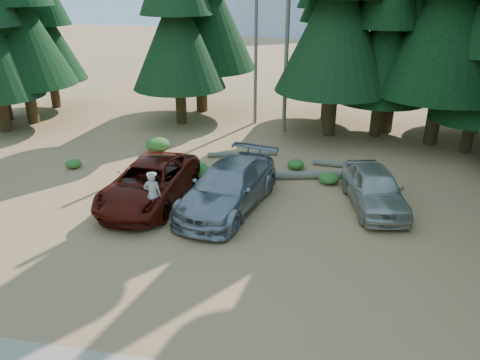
{
  "coord_description": "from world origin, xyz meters",
  "views": [
    {
      "loc": [
        3.11,
        -13.02,
        8.59
      ],
      "look_at": [
        0.05,
        3.74,
        1.25
      ],
      "focal_mm": 35.0,
      "sensor_mm": 36.0,
      "label": 1
    }
  ],
  "objects": [
    {
      "name": "ground",
      "position": [
        0.0,
        0.0,
        0.0
      ],
      "size": [
        160.0,
        160.0,
        0.0
      ],
      "primitive_type": "plane",
      "color": "#AE894A",
      "rests_on": "ground"
    },
    {
      "name": "forest_belt_north",
      "position": [
        0.0,
        15.0,
        0.0
      ],
      "size": [
        36.0,
        7.0,
        22.0
      ],
      "primitive_type": null,
      "color": "black",
      "rests_on": "ground"
    },
    {
      "name": "log_right",
      "position": [
        2.67,
        7.34,
        0.18
      ],
      "size": [
        5.43,
        1.53,
        0.35
      ],
      "primitive_type": "cylinder",
      "rotation": [
        0.0,
        1.57,
        0.22
      ],
      "color": "#665F52",
      "rests_on": "ground"
    },
    {
      "name": "shrub_left",
      "position": [
        -2.63,
        7.3,
        0.22
      ],
      "size": [
        0.8,
        0.8,
        0.44
      ],
      "primitive_type": "ellipsoid",
      "color": "#206B25",
      "rests_on": "ground"
    },
    {
      "name": "shrub_right",
      "position": [
        3.57,
        6.97,
        0.26
      ],
      "size": [
        0.94,
        0.94,
        0.52
      ],
      "primitive_type": "ellipsoid",
      "color": "#206B25",
      "rests_on": "ground"
    },
    {
      "name": "log_left",
      "position": [
        -0.89,
        9.76,
        0.13
      ],
      "size": [
        3.64,
        1.31,
        0.27
      ],
      "primitive_type": "cylinder",
      "rotation": [
        0.0,
        1.57,
        0.29
      ],
      "color": "#665F52",
      "rests_on": "ground"
    },
    {
      "name": "shrub_far_left",
      "position": [
        -5.63,
        9.88,
        0.35
      ],
      "size": [
        1.26,
        1.26,
        0.69
      ],
      "primitive_type": "ellipsoid",
      "color": "#206B25",
      "rests_on": "ground"
    },
    {
      "name": "shrub_center_right",
      "position": [
        1.97,
        8.49,
        0.23
      ],
      "size": [
        0.83,
        0.83,
        0.45
      ],
      "primitive_type": "ellipsoid",
      "color": "#206B25",
      "rests_on": "ground"
    },
    {
      "name": "red_pickup",
      "position": [
        -3.77,
        3.73,
        0.84
      ],
      "size": [
        3.07,
        6.19,
        1.69
      ],
      "primitive_type": "imported",
      "rotation": [
        0.0,
        0.0,
        -0.05
      ],
      "color": "#561007",
      "rests_on": "ground"
    },
    {
      "name": "silver_minivan_right",
      "position": [
        5.37,
        4.9,
        0.82
      ],
      "size": [
        2.81,
        5.1,
        1.64
      ],
      "primitive_type": "imported",
      "rotation": [
        0.0,
        0.0,
        0.19
      ],
      "color": "#BBB6A6",
      "rests_on": "ground"
    },
    {
      "name": "shrub_far_right",
      "position": [
        5.72,
        7.42,
        0.31
      ],
      "size": [
        1.12,
        1.12,
        0.61
      ],
      "primitive_type": "ellipsoid",
      "color": "#206B25",
      "rests_on": "ground"
    },
    {
      "name": "log_mid",
      "position": [
        4.52,
        8.99,
        0.14
      ],
      "size": [
        3.46,
        0.69,
        0.28
      ],
      "primitive_type": "cylinder",
      "rotation": [
        0.0,
        1.57,
        -0.12
      ],
      "color": "#665F52",
      "rests_on": "ground"
    },
    {
      "name": "silver_minivan_center",
      "position": [
        -0.43,
        3.77,
        0.9
      ],
      "size": [
        3.83,
        6.61,
        1.8
      ],
      "primitive_type": "imported",
      "rotation": [
        0.0,
        0.0,
        -0.22
      ],
      "color": "#93969A",
      "rests_on": "ground"
    },
    {
      "name": "shrub_edge_west",
      "position": [
        -8.85,
        6.66,
        0.21
      ],
      "size": [
        0.78,
        0.78,
        0.43
      ],
      "primitive_type": "ellipsoid",
      "color": "#206B25",
      "rests_on": "ground"
    },
    {
      "name": "frisbee_player",
      "position": [
        -2.92,
        1.89,
        1.21
      ],
      "size": [
        0.69,
        0.48,
        1.81
      ],
      "rotation": [
        0.0,
        0.0,
        3.22
      ],
      "color": "beige",
      "rests_on": "ground"
    },
    {
      "name": "snag_back",
      "position": [
        -1.2,
        16.0,
        5.0
      ],
      "size": [
        0.2,
        0.2,
        10.0
      ],
      "primitive_type": "cylinder",
      "color": "#665F52",
      "rests_on": "ground"
    },
    {
      "name": "shrub_center_left",
      "position": [
        -2.18,
        6.52,
        0.28
      ],
      "size": [
        1.0,
        1.0,
        0.55
      ],
      "primitive_type": "ellipsoid",
      "color": "#206B25",
      "rests_on": "ground"
    },
    {
      "name": "snag_front",
      "position": [
        0.8,
        14.5,
        6.0
      ],
      "size": [
        0.24,
        0.24,
        12.0
      ],
      "primitive_type": "cylinder",
      "color": "#665F52",
      "rests_on": "ground"
    }
  ]
}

